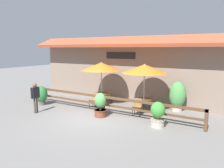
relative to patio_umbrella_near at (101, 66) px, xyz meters
The scene contains 16 objects.
ground_plane 3.61m from the patio_umbrella_near, 66.55° to the right, with size 60.00×60.00×0.00m, color slate.
building_facade 1.95m from the patio_umbrella_near, 56.06° to the left, with size 14.28×1.49×4.23m.
patio_railing 2.46m from the patio_umbrella_near, 53.18° to the right, with size 10.40×0.14×0.95m.
patio_umbrella_near is the anchor object (origin of this frame).
dining_table_near 1.80m from the patio_umbrella_near, ahead, with size 0.95×0.95×0.72m.
chair_near_streetside 2.02m from the patio_umbrella_near, 92.73° to the right, with size 0.43×0.43×0.86m.
chair_near_wallside 2.02m from the patio_umbrella_near, 90.22° to the left, with size 0.51×0.51×0.86m.
patio_umbrella_middle 2.83m from the patio_umbrella_near, ahead, with size 2.44×2.44×2.64m.
dining_table_middle 3.35m from the patio_umbrella_near, ahead, with size 0.95×0.95×0.72m.
chair_middle_streetside 3.47m from the patio_umbrella_near, 16.19° to the right, with size 0.48×0.48×0.86m.
chair_middle_wallside 3.48m from the patio_umbrella_near, 13.47° to the left, with size 0.47×0.47×0.86m.
potted_plant_entrance_palm 2.98m from the patio_umbrella_near, 57.51° to the right, with size 0.64×0.64×1.22m.
potted_plant_corner_fern 4.06m from the patio_umbrella_near, 148.49° to the right, with size 0.73×0.66×1.17m.
potted_plant_small_flowering 5.03m from the patio_umbrella_near, 24.17° to the right, with size 0.65×0.64×1.14m.
potted_plant_tall_tropical 4.74m from the patio_umbrella_near, 13.59° to the left, with size 0.92×0.83×1.66m.
pedestrian 4.09m from the patio_umbrella_near, 122.07° to the right, with size 0.23×0.58×1.65m.
Camera 1 is at (6.27, -8.44, 3.44)m, focal length 35.00 mm.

